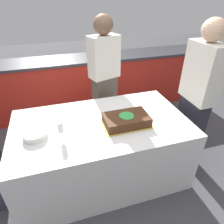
% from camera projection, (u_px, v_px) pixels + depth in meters
% --- Properties ---
extents(ground_plane, '(14.00, 14.00, 0.00)m').
position_uv_depth(ground_plane, '(103.00, 172.00, 2.38)').
color(ground_plane, '#424247').
extents(back_counter, '(4.40, 0.58, 0.92)m').
position_uv_depth(back_counter, '(79.00, 85.00, 3.41)').
color(back_counter, '#A82319').
rests_on(back_counter, ground_plane).
extents(dining_table, '(1.75, 0.99, 0.73)m').
position_uv_depth(dining_table, '(102.00, 149.00, 2.18)').
color(dining_table, white).
rests_on(dining_table, ground_plane).
extents(cake, '(0.47, 0.31, 0.10)m').
position_uv_depth(cake, '(126.00, 120.00, 1.95)').
color(cake, gold).
rests_on(cake, dining_table).
extents(plate_stack, '(0.22, 0.22, 0.06)m').
position_uv_depth(plate_stack, '(35.00, 134.00, 1.78)').
color(plate_stack, white).
rests_on(plate_stack, dining_table).
extents(wine_glass, '(0.07, 0.07, 0.18)m').
position_uv_depth(wine_glass, '(61.00, 128.00, 1.71)').
color(wine_glass, white).
rests_on(wine_glass, dining_table).
extents(side_plate_near_cake, '(0.20, 0.20, 0.00)m').
position_uv_depth(side_plate_near_cake, '(108.00, 110.00, 2.19)').
color(side_plate_near_cake, white).
rests_on(side_plate_near_cake, dining_table).
extents(person_cutting_cake, '(0.40, 0.30, 1.64)m').
position_uv_depth(person_cutting_cake, '(104.00, 80.00, 2.56)').
color(person_cutting_cake, '#4C4238').
rests_on(person_cutting_cake, ground_plane).
extents(person_seated_right, '(0.22, 0.41, 1.65)m').
position_uv_depth(person_seated_right, '(197.00, 96.00, 2.19)').
color(person_seated_right, '#282833').
rests_on(person_seated_right, ground_plane).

